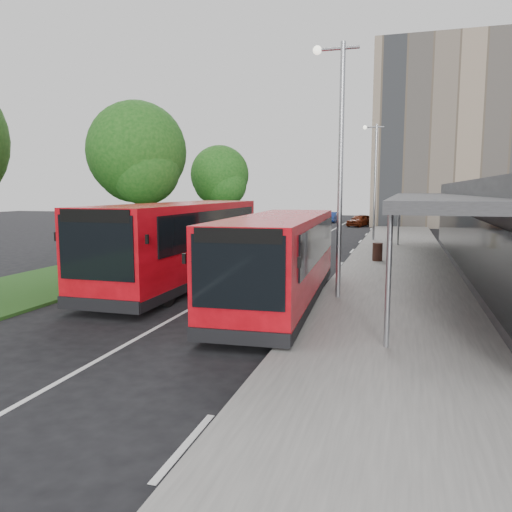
{
  "coord_description": "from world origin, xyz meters",
  "views": [
    {
      "loc": [
        6.15,
        -14.13,
        3.61
      ],
      "look_at": [
        1.63,
        1.24,
        1.5
      ],
      "focal_mm": 35.0,
      "sensor_mm": 36.0,
      "label": 1
    }
  ],
  "objects_px": {
    "tree_far": "(220,179)",
    "bus_main": "(280,260)",
    "tree_mid": "(137,158)",
    "lamp_post_far": "(374,174)",
    "car_far": "(331,217)",
    "lamp_post_near": "(338,155)",
    "bus_second": "(180,243)",
    "litter_bin": "(377,252)",
    "bollard": "(391,238)",
    "car_near": "(360,220)"
  },
  "relations": [
    {
      "from": "bus_second",
      "to": "car_far",
      "type": "bearing_deg",
      "value": 89.51
    },
    {
      "from": "tree_mid",
      "to": "car_far",
      "type": "distance_m",
      "value": 34.76
    },
    {
      "from": "lamp_post_near",
      "to": "car_far",
      "type": "distance_m",
      "value": 41.71
    },
    {
      "from": "tree_far",
      "to": "lamp_post_far",
      "type": "bearing_deg",
      "value": 4.87
    },
    {
      "from": "litter_bin",
      "to": "bollard",
      "type": "relative_size",
      "value": 1.0
    },
    {
      "from": "lamp_post_near",
      "to": "bus_main",
      "type": "relative_size",
      "value": 0.79
    },
    {
      "from": "bus_second",
      "to": "car_far",
      "type": "xyz_separation_m",
      "value": [
        0.25,
        39.86,
        -1.02
      ]
    },
    {
      "from": "lamp_post_near",
      "to": "bus_second",
      "type": "relative_size",
      "value": 0.72
    },
    {
      "from": "lamp_post_far",
      "to": "tree_mid",
      "type": "bearing_deg",
      "value": -130.68
    },
    {
      "from": "tree_mid",
      "to": "lamp_post_near",
      "type": "height_order",
      "value": "lamp_post_near"
    },
    {
      "from": "bus_main",
      "to": "bollard",
      "type": "xyz_separation_m",
      "value": [
        2.98,
        17.51,
        -0.86
      ]
    },
    {
      "from": "tree_far",
      "to": "lamp_post_near",
      "type": "bearing_deg",
      "value": -59.71
    },
    {
      "from": "bus_second",
      "to": "litter_bin",
      "type": "xyz_separation_m",
      "value": [
        6.98,
        7.85,
        -1.01
      ]
    },
    {
      "from": "car_far",
      "to": "litter_bin",
      "type": "bearing_deg",
      "value": -75.56
    },
    {
      "from": "tree_mid",
      "to": "lamp_post_far",
      "type": "distance_m",
      "value": 17.08
    },
    {
      "from": "bollard",
      "to": "car_near",
      "type": "height_order",
      "value": "car_near"
    },
    {
      "from": "lamp_post_near",
      "to": "car_near",
      "type": "bearing_deg",
      "value": 93.45
    },
    {
      "from": "lamp_post_near",
      "to": "lamp_post_far",
      "type": "height_order",
      "value": "same"
    },
    {
      "from": "bus_main",
      "to": "litter_bin",
      "type": "relative_size",
      "value": 11.45
    },
    {
      "from": "lamp_post_near",
      "to": "bus_main",
      "type": "distance_m",
      "value": 3.79
    },
    {
      "from": "lamp_post_far",
      "to": "bus_main",
      "type": "height_order",
      "value": "lamp_post_far"
    },
    {
      "from": "bus_main",
      "to": "litter_bin",
      "type": "distance_m",
      "value": 10.43
    },
    {
      "from": "tree_far",
      "to": "bus_main",
      "type": "distance_m",
      "value": 22.4
    },
    {
      "from": "tree_mid",
      "to": "car_near",
      "type": "xyz_separation_m",
      "value": [
        9.01,
        28.1,
        -4.63
      ]
    },
    {
      "from": "lamp_post_far",
      "to": "litter_bin",
      "type": "distance_m",
      "value": 11.71
    },
    {
      "from": "lamp_post_far",
      "to": "bus_second",
      "type": "distance_m",
      "value": 19.98
    },
    {
      "from": "bollard",
      "to": "car_far",
      "type": "height_order",
      "value": "car_far"
    },
    {
      "from": "bus_second",
      "to": "bollard",
      "type": "height_order",
      "value": "bus_second"
    },
    {
      "from": "lamp_post_near",
      "to": "bus_second",
      "type": "distance_m",
      "value": 6.95
    },
    {
      "from": "tree_far",
      "to": "car_near",
      "type": "relative_size",
      "value": 1.91
    },
    {
      "from": "bus_main",
      "to": "lamp_post_near",
      "type": "bearing_deg",
      "value": 28.61
    },
    {
      "from": "tree_mid",
      "to": "bus_second",
      "type": "distance_m",
      "value": 8.52
    },
    {
      "from": "bus_main",
      "to": "lamp_post_far",
      "type": "bearing_deg",
      "value": 82.48
    },
    {
      "from": "bus_second",
      "to": "bollard",
      "type": "relative_size",
      "value": 12.58
    },
    {
      "from": "tree_mid",
      "to": "lamp_post_near",
      "type": "relative_size",
      "value": 1.02
    },
    {
      "from": "tree_far",
      "to": "bollard",
      "type": "distance_m",
      "value": 13.31
    },
    {
      "from": "bollard",
      "to": "tree_far",
      "type": "bearing_deg",
      "value": 168.45
    },
    {
      "from": "tree_far",
      "to": "bus_second",
      "type": "height_order",
      "value": "tree_far"
    },
    {
      "from": "tree_far",
      "to": "car_far",
      "type": "relative_size",
      "value": 1.96
    },
    {
      "from": "lamp_post_far",
      "to": "bus_main",
      "type": "xyz_separation_m",
      "value": [
        -1.63,
        -21.01,
        -3.27
      ]
    },
    {
      "from": "bus_main",
      "to": "litter_bin",
      "type": "xyz_separation_m",
      "value": [
        2.53,
        10.09,
        -0.86
      ]
    },
    {
      "from": "bus_second",
      "to": "tree_mid",
      "type": "bearing_deg",
      "value": 130.75
    },
    {
      "from": "tree_mid",
      "to": "tree_far",
      "type": "relative_size",
      "value": 1.17
    },
    {
      "from": "lamp_post_near",
      "to": "car_near",
      "type": "xyz_separation_m",
      "value": [
        -2.12,
        35.16,
        -4.1
      ]
    },
    {
      "from": "car_far",
      "to": "tree_far",
      "type": "bearing_deg",
      "value": -100.94
    },
    {
      "from": "tree_far",
      "to": "tree_mid",
      "type": "bearing_deg",
      "value": -90.0
    },
    {
      "from": "tree_far",
      "to": "lamp_post_near",
      "type": "xyz_separation_m",
      "value": [
        11.13,
        -19.05,
        0.24
      ]
    },
    {
      "from": "tree_mid",
      "to": "lamp_post_far",
      "type": "relative_size",
      "value": 1.02
    },
    {
      "from": "litter_bin",
      "to": "car_near",
      "type": "xyz_separation_m",
      "value": [
        -3.01,
        26.08,
        0.03
      ]
    },
    {
      "from": "tree_far",
      "to": "bus_main",
      "type": "bearing_deg",
      "value": -64.67
    }
  ]
}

